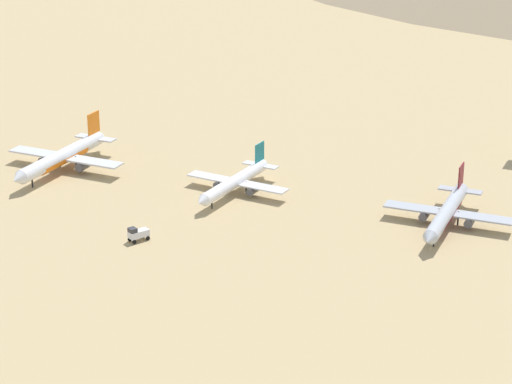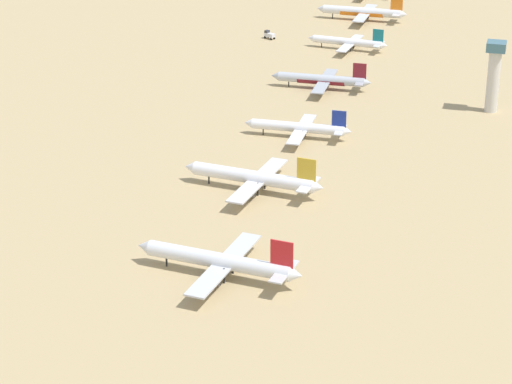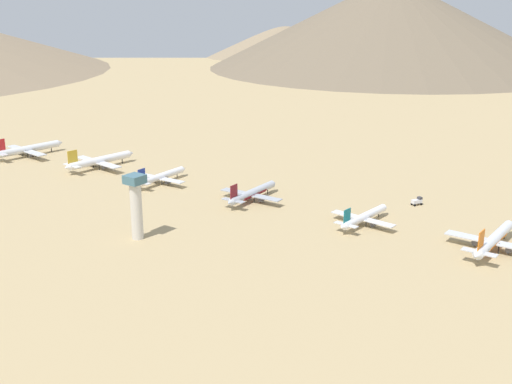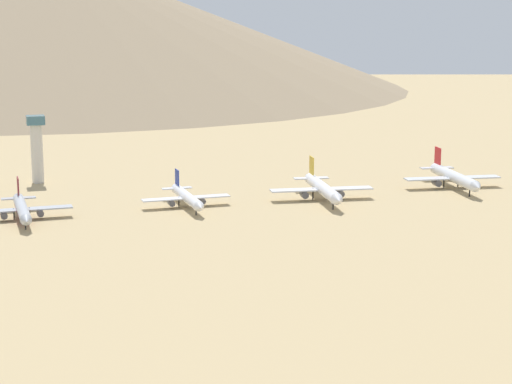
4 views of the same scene
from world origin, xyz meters
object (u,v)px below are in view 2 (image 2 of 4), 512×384
object	(u,v)px
parked_jet_1	(363,12)
parked_jet_6	(220,261)
control_tower	(494,73)
parked_jet_4	(299,128)
service_truck	(269,35)
parked_jet_2	(348,42)
parked_jet_3	(322,80)
parked_jet_5	(255,178)

from	to	relation	value
parked_jet_1	parked_jet_6	size ratio (longest dim) A/B	0.97
control_tower	parked_jet_4	bearing A→B (deg)	36.58
parked_jet_1	service_truck	size ratio (longest dim) A/B	8.13
parked_jet_2	control_tower	world-z (taller)	control_tower
parked_jet_1	parked_jet_3	xyz separation A→B (m)	(-4.16, 115.10, -0.46)
parked_jet_5	control_tower	xyz separation A→B (m)	(-66.75, -98.67, 10.83)
parked_jet_4	parked_jet_2	bearing A→B (deg)	-87.62
parked_jet_3	service_truck	xyz separation A→B (m)	(40.67, -68.76, -1.92)
parked_jet_3	parked_jet_4	bearing A→B (deg)	94.12
parked_jet_1	control_tower	xyz separation A→B (m)	(-72.73, 124.67, 11.00)
parked_jet_1	parked_jet_2	bearing A→B (deg)	93.54
parked_jet_2	parked_jet_1	bearing A→B (deg)	-86.46
parked_jet_4	parked_jet_6	world-z (taller)	parked_jet_6
parked_jet_2	parked_jet_3	world-z (taller)	parked_jet_3
parked_jet_3	parked_jet_4	xyz separation A→B (m)	(-4.13, 57.39, -0.16)
parked_jet_4	parked_jet_6	size ratio (longest dim) A/B	0.82
parked_jet_1	parked_jet_2	size ratio (longest dim) A/B	1.22
parked_jet_1	control_tower	world-z (taller)	control_tower
parked_jet_2	service_truck	bearing A→B (deg)	-12.24
control_tower	parked_jet_1	bearing A→B (deg)	-59.74
parked_jet_1	parked_jet_6	bearing A→B (deg)	92.59
parked_jet_1	parked_jet_6	world-z (taller)	parked_jet_6
control_tower	parked_jet_2	bearing A→B (deg)	-45.14
parked_jet_2	service_truck	size ratio (longest dim) A/B	6.68
parked_jet_3	parked_jet_6	world-z (taller)	parked_jet_6
parked_jet_3	parked_jet_5	bearing A→B (deg)	90.96
parked_jet_3	control_tower	distance (m)	70.17
service_truck	control_tower	distance (m)	135.08
parked_jet_2	parked_jet_3	xyz separation A→B (m)	(-0.76, 60.10, 0.30)
parked_jet_3	service_truck	distance (m)	79.91
parked_jet_1	control_tower	size ratio (longest dim) A/B	1.68
parked_jet_2	service_truck	distance (m)	40.87
parked_jet_2	service_truck	xyz separation A→B (m)	(39.91, -8.66, -1.62)
parked_jet_2	parked_jet_4	xyz separation A→B (m)	(-4.89, 117.49, 0.14)
parked_jet_5	control_tower	distance (m)	119.62
parked_jet_1	control_tower	distance (m)	144.75
parked_jet_6	parked_jet_3	bearing A→B (deg)	-87.04
parked_jet_2	control_tower	xyz separation A→B (m)	(-69.33, 69.67, 11.77)
parked_jet_2	parked_jet_3	bearing A→B (deg)	90.73
parked_jet_3	parked_jet_5	distance (m)	108.26
parked_jet_2	parked_jet_5	world-z (taller)	parked_jet_5
parked_jet_5	control_tower	world-z (taller)	control_tower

